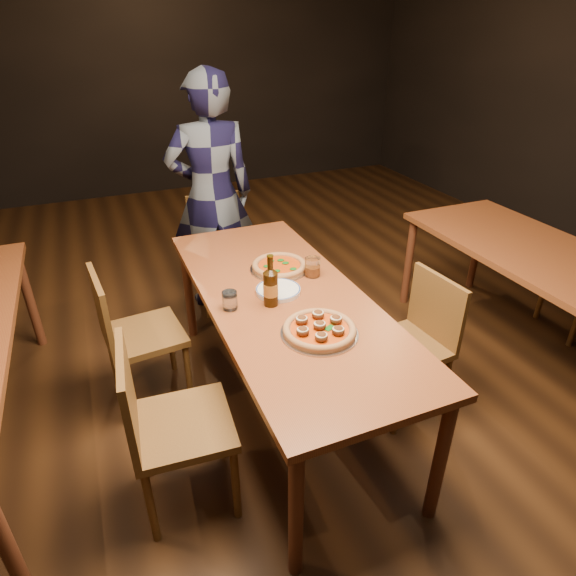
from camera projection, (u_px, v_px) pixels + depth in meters
name	position (u px, v px, depth m)	size (l,w,h in m)	color
ground	(285.00, 403.00, 2.89)	(9.00, 9.00, 0.00)	black
room_shell	(283.00, 64.00, 1.99)	(9.00, 9.00, 9.00)	black
table_main	(284.00, 307.00, 2.56)	(0.80, 2.00, 0.75)	maroon
table_right	(550.00, 267.00, 2.97)	(0.80, 2.00, 0.75)	maroon
chair_main_nw	(183.00, 424.00, 2.12)	(0.43, 0.43, 0.92)	brown
chair_main_sw	(144.00, 333.00, 2.75)	(0.42, 0.42, 0.90)	brown
chair_main_e	(406.00, 346.00, 2.68)	(0.40, 0.40, 0.86)	brown
chair_end	(222.00, 252.00, 3.72)	(0.42, 0.42, 0.90)	brown
pizza_meatball	(319.00, 329.00, 2.20)	(0.36, 0.36, 0.07)	#B7B7BF
pizza_margherita	(279.00, 266.00, 2.78)	(0.34, 0.34, 0.04)	#B7B7BF
plate_stack	(278.00, 290.00, 2.55)	(0.24, 0.24, 0.02)	white
beer_bottle	(271.00, 288.00, 2.40)	(0.08, 0.08, 0.27)	black
water_glass	(230.00, 300.00, 2.39)	(0.08, 0.08, 0.09)	white
amber_glass	(312.00, 267.00, 2.70)	(0.09, 0.09, 0.11)	#9C4811
diner	(212.00, 195.00, 3.56)	(0.64, 0.42, 1.76)	black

